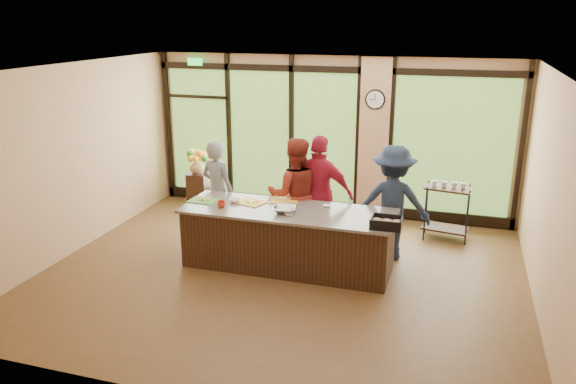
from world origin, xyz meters
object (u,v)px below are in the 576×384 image
Objects in this scene: flower_stand at (198,191)px; roasting_pan at (386,225)px; cook_right at (393,203)px; bar_cart at (447,205)px; island_base at (288,239)px; cook_left at (218,191)px.

roasting_pan is at bearing -39.19° from flower_stand.
cook_right is 1.77× the size of bar_cart.
island_base is 3.02× the size of bar_cart.
cook_left is 0.96× the size of cook_right.
island_base is at bearing 167.39° from roasting_pan.
cook_left is 2.39× the size of flower_stand.
cook_right is (2.90, 0.12, 0.04)m from cook_left.
cook_left is at bearing -60.68° from flower_stand.
cook_right reaches higher than cook_left.
cook_right is at bearing -159.75° from cook_left.
cook_left reaches higher than flower_stand.
island_base is 1.67m from cook_left.
cook_right reaches higher than flower_stand.
island_base is 4.25× the size of flower_stand.
bar_cart is (3.71, 1.16, -0.26)m from cook_left.
island_base is 1.78× the size of cook_left.
cook_left is 4.14× the size of roasting_pan.
cook_right is 4.19m from flower_stand.
flower_stand is at bearing -21.74° from cook_right.
island_base is 1.62m from roasting_pan.
bar_cart is at bearing -10.94° from flower_stand.
cook_right reaches higher than bar_cart.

